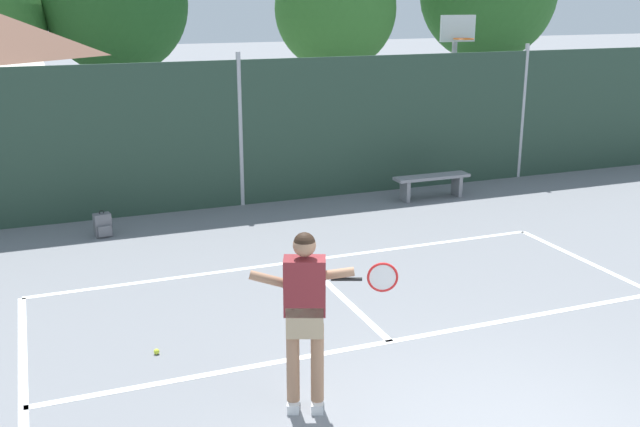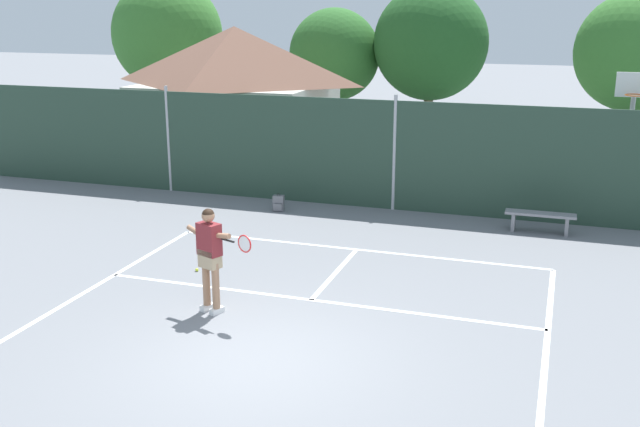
# 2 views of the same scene
# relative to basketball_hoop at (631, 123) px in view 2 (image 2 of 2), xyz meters

# --- Properties ---
(ground_plane) EXTENTS (120.00, 120.00, 0.00)m
(ground_plane) POSITION_rel_basketball_hoop_xyz_m (-5.62, -10.50, -2.31)
(ground_plane) COLOR slate
(court_markings) EXTENTS (8.30, 11.10, 0.01)m
(court_markings) POSITION_rel_basketball_hoop_xyz_m (-5.62, -9.85, -2.31)
(court_markings) COLOR white
(court_markings) RESTS_ON ground
(chainlink_fence) EXTENTS (26.09, 0.09, 2.97)m
(chainlink_fence) POSITION_rel_basketball_hoop_xyz_m (-5.62, -1.50, -0.90)
(chainlink_fence) COLOR #284233
(chainlink_fence) RESTS_ON ground
(basketball_hoop) EXTENTS (0.90, 0.67, 3.55)m
(basketball_hoop) POSITION_rel_basketball_hoop_xyz_m (0.00, 0.00, 0.00)
(basketball_hoop) COLOR #9E9EA3
(basketball_hoop) RESTS_ON ground
(clubhouse_building) EXTENTS (6.13, 5.06, 4.47)m
(clubhouse_building) POSITION_rel_basketball_hoop_xyz_m (-11.83, 2.48, 0.01)
(clubhouse_building) COLOR beige
(clubhouse_building) RESTS_ON ground
(treeline_backdrop) EXTENTS (29.19, 4.56, 6.68)m
(treeline_backdrop) POSITION_rel_basketball_hoop_xyz_m (-4.58, 8.64, 1.50)
(treeline_backdrop) COLOR brown
(treeline_backdrop) RESTS_ON ground
(tennis_player) EXTENTS (1.39, 0.49, 1.85)m
(tennis_player) POSITION_rel_basketball_hoop_xyz_m (-7.07, -9.06, -1.20)
(tennis_player) COLOR silver
(tennis_player) RESTS_ON ground
(tennis_ball) EXTENTS (0.07, 0.07, 0.07)m
(tennis_ball) POSITION_rel_basketball_hoop_xyz_m (-8.28, -7.33, -2.28)
(tennis_ball) COLOR #CCE033
(tennis_ball) RESTS_ON ground
(backpack_grey) EXTENTS (0.30, 0.28, 0.46)m
(backpack_grey) POSITION_rel_basketball_hoop_xyz_m (-8.39, -2.57, -2.12)
(backpack_grey) COLOR slate
(backpack_grey) RESTS_ON ground
(courtside_bench) EXTENTS (1.60, 0.36, 0.48)m
(courtside_bench) POSITION_rel_basketball_hoop_xyz_m (-1.91, -2.44, -1.95)
(courtside_bench) COLOR gray
(courtside_bench) RESTS_ON ground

